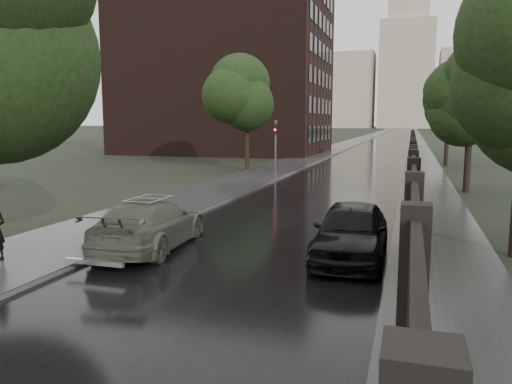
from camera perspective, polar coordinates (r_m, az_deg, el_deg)
name	(u,v)px	position (r m, az deg, el deg)	size (l,w,h in m)	color
ground	(148,336)	(9.76, -12.23, -15.76)	(800.00, 800.00, 0.00)	black
road	(400,132)	(197.82, 16.08, 6.63)	(8.00, 420.00, 0.02)	black
sidewalk_left	(383,132)	(198.05, 14.34, 6.71)	(4.00, 420.00, 0.16)	#2D2D2D
verge_right	(415,132)	(197.77, 17.68, 6.57)	(3.00, 420.00, 0.08)	#2D2D2D
fence_right	(412,160)	(39.85, 17.42, 3.52)	(0.45, 75.72, 2.70)	#383533
tree_left_far	(247,104)	(39.77, -1.05, 9.98)	(4.25, 4.25, 7.39)	black
tree_right_b	(471,102)	(29.90, 23.38, 9.40)	(4.08, 4.08, 7.01)	black
tree_right_c	(448,110)	(47.84, 21.14, 8.77)	(4.08, 4.08, 7.01)	black
traffic_light	(276,144)	(33.92, 2.25, 5.50)	(0.16, 0.32, 4.00)	#59595E
brick_building	(226,72)	(64.11, -3.43, 13.50)	(24.00, 18.00, 20.00)	black
stalinist_tower	(407,61)	(309.69, 16.86, 14.12)	(92.00, 30.00, 159.00)	tan
volga_sedan	(150,224)	(15.74, -12.04, -3.65)	(2.14, 5.27, 1.53)	#4D5342
car_right_near	(351,231)	(14.44, 10.83, -4.42)	(1.95, 4.85, 1.65)	black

